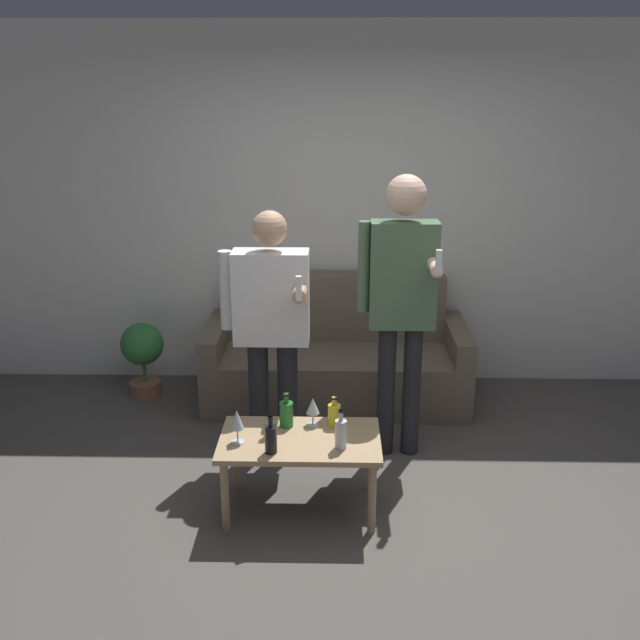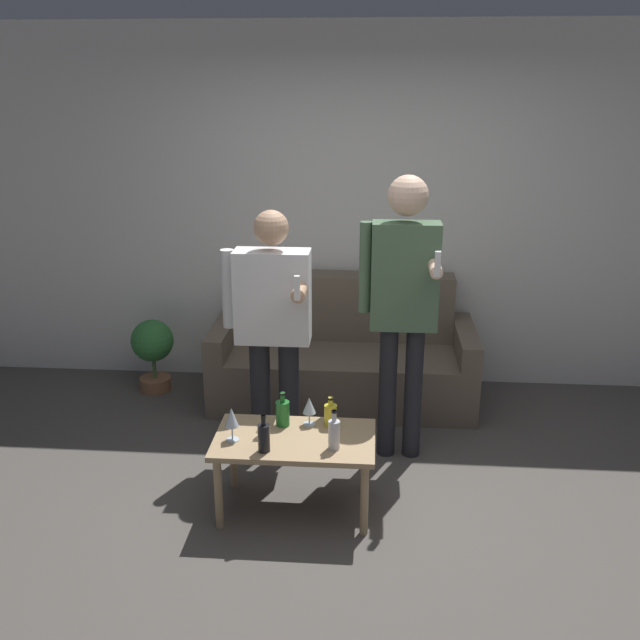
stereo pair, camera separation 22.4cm
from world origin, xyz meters
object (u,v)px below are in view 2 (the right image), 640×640
Objects in this scene: person_standing_right at (403,295)px; bottle_orange at (334,434)px; couch at (343,358)px; person_standing_left at (272,318)px; coffee_table at (295,447)px.

bottle_orange is at bearing -115.48° from person_standing_right.
person_standing_left is (-0.40, -0.86, 0.60)m from couch.
couch is 1.12m from person_standing_left.
coffee_table is 0.86m from person_standing_left.
bottle_orange is at bearing -89.13° from couch.
person_standing_right is (0.37, 0.77, 0.54)m from bottle_orange.
coffee_table is at bearing -97.45° from couch.
coffee_table is 0.28m from bottle_orange.
bottle_orange is (0.22, -0.10, 0.15)m from coffee_table.
couch reaches higher than coffee_table.
person_standing_right reaches higher than couch.
couch is 2.18× the size of coffee_table.
couch is 1.21× the size of person_standing_left.
couch is 1.07× the size of person_standing_right.
bottle_orange is 0.14× the size of person_standing_left.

